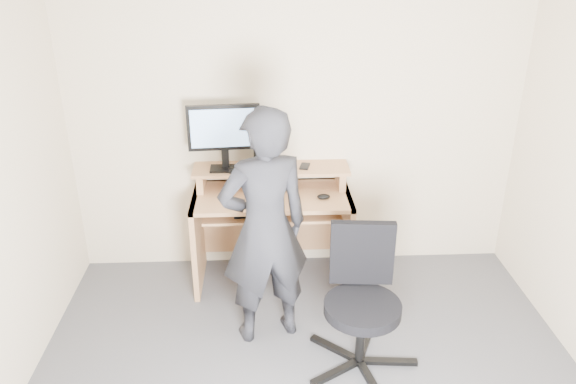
{
  "coord_description": "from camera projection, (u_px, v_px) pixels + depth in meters",
  "views": [
    {
      "loc": [
        -0.26,
        -2.4,
        2.53
      ],
      "look_at": [
        -0.1,
        1.05,
        0.95
      ],
      "focal_mm": 35.0,
      "sensor_mm": 36.0,
      "label": 1
    }
  ],
  "objects": [
    {
      "name": "back_wall",
      "position": [
        296.0,
        119.0,
        4.32
      ],
      "size": [
        3.5,
        0.02,
        2.5
      ],
      "primitive_type": "cube",
      "color": "beige",
      "rests_on": "ground"
    },
    {
      "name": "desk",
      "position": [
        272.0,
        214.0,
        4.4
      ],
      "size": [
        1.2,
        0.6,
        0.91
      ],
      "color": "tan",
      "rests_on": "ground"
    },
    {
      "name": "monitor",
      "position": [
        224.0,
        132.0,
        4.14
      ],
      "size": [
        0.54,
        0.15,
        0.51
      ],
      "rotation": [
        0.0,
        0.0,
        0.08
      ],
      "color": "black",
      "rests_on": "desk"
    },
    {
      "name": "external_drive",
      "position": [
        260.0,
        155.0,
        4.28
      ],
      "size": [
        0.1,
        0.14,
        0.2
      ],
      "primitive_type": "cube",
      "rotation": [
        0.0,
        0.0,
        -0.25
      ],
      "color": "black",
      "rests_on": "desk"
    },
    {
      "name": "travel_mug",
      "position": [
        277.0,
        155.0,
        4.29
      ],
      "size": [
        0.1,
        0.1,
        0.19
      ],
      "primitive_type": "cylinder",
      "rotation": [
        0.0,
        0.0,
        0.19
      ],
      "color": "silver",
      "rests_on": "desk"
    },
    {
      "name": "smartphone",
      "position": [
        305.0,
        166.0,
        4.32
      ],
      "size": [
        0.1,
        0.14,
        0.01
      ],
      "primitive_type": "cube",
      "rotation": [
        0.0,
        0.0,
        -0.23
      ],
      "color": "black",
      "rests_on": "desk"
    },
    {
      "name": "charger",
      "position": [
        232.0,
        171.0,
        4.2
      ],
      "size": [
        0.05,
        0.04,
        0.03
      ],
      "primitive_type": "cube",
      "rotation": [
        0.0,
        0.0,
        0.07
      ],
      "color": "black",
      "rests_on": "desk"
    },
    {
      "name": "headphones",
      "position": [
        256.0,
        165.0,
        4.34
      ],
      "size": [
        0.19,
        0.19,
        0.06
      ],
      "primitive_type": "torus",
      "rotation": [
        0.26,
        0.0,
        0.24
      ],
      "color": "silver",
      "rests_on": "desk"
    },
    {
      "name": "keyboard",
      "position": [
        264.0,
        210.0,
        4.19
      ],
      "size": [
        0.48,
        0.23,
        0.03
      ],
      "primitive_type": "cube",
      "rotation": [
        0.0,
        0.0,
        0.11
      ],
      "color": "black",
      "rests_on": "desk"
    },
    {
      "name": "mouse",
      "position": [
        324.0,
        197.0,
        4.16
      ],
      "size": [
        0.11,
        0.08,
        0.04
      ],
      "primitive_type": "ellipsoid",
      "rotation": [
        0.0,
        0.0,
        0.2
      ],
      "color": "black",
      "rests_on": "desk"
    },
    {
      "name": "office_chair",
      "position": [
        362.0,
        295.0,
        3.49
      ],
      "size": [
        0.71,
        0.72,
        0.91
      ],
      "rotation": [
        0.0,
        0.0,
        -0.09
      ],
      "color": "black",
      "rests_on": "ground"
    },
    {
      "name": "person",
      "position": [
        265.0,
        229.0,
        3.6
      ],
      "size": [
        0.69,
        0.55,
        1.64
      ],
      "primitive_type": "imported",
      "rotation": [
        0.0,
        0.0,
        3.45
      ],
      "color": "black",
      "rests_on": "ground"
    }
  ]
}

